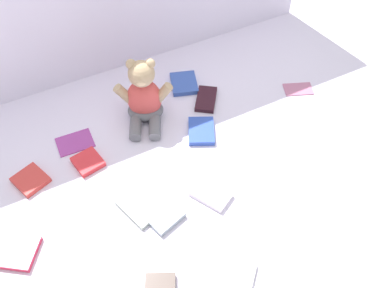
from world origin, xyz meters
name	(u,v)px	position (x,y,z in m)	size (l,w,h in m)	color
ground_plane	(184,141)	(0.00, 0.00, 0.00)	(3.20, 3.20, 0.00)	silver
teddy_bear	(144,98)	(-0.07, 0.17, 0.09)	(0.21, 0.22, 0.25)	#D84C47
book_case_0	(298,89)	(0.52, 0.03, 0.00)	(0.07, 0.11, 0.01)	#B36786
book_case_1	(138,208)	(-0.25, -0.18, 0.01)	(0.08, 0.13, 0.01)	#969F96
book_case_3	(88,162)	(-0.33, 0.06, 0.01)	(0.09, 0.09, 0.02)	red
book_case_4	(184,83)	(0.13, 0.26, 0.01)	(0.10, 0.12, 0.02)	#3352A6
book_case_5	(201,131)	(0.07, 0.01, 0.01)	(0.09, 0.12, 0.02)	#2D4BAC
book_case_6	(211,194)	(-0.03, -0.24, 0.01)	(0.08, 0.12, 0.02)	white
book_case_7	(166,218)	(-0.19, -0.26, 0.01)	(0.07, 0.10, 0.02)	#8C99A3
book_case_8	(31,180)	(-0.52, 0.07, 0.01)	(0.10, 0.09, 0.02)	#CA3933
book_case_9	(75,142)	(-0.35, 0.17, 0.00)	(0.09, 0.12, 0.01)	#983B8B
book_case_10	(20,252)	(-0.61, -0.16, 0.01)	(0.10, 0.11, 0.02)	#D72644
book_case_11	(240,284)	(-0.10, -0.54, 0.01)	(0.07, 0.14, 0.01)	silver
book_case_12	(206,99)	(0.17, 0.14, 0.01)	(0.07, 0.13, 0.02)	black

